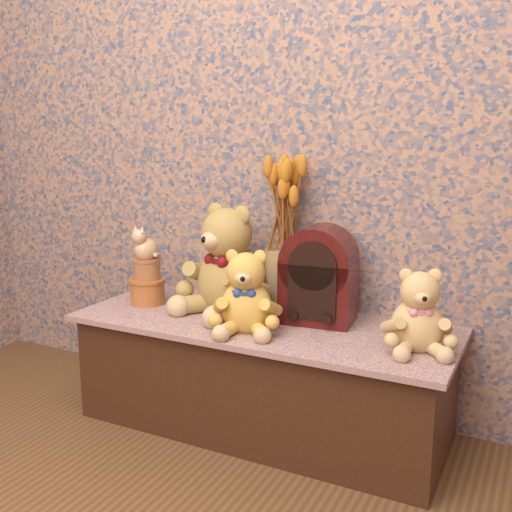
{
  "coord_description": "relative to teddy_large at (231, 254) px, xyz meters",
  "views": [
    {
      "loc": [
        0.88,
        -0.53,
        1.04
      ],
      "look_at": [
        0.0,
        1.2,
        0.63
      ],
      "focal_mm": 41.99,
      "sensor_mm": 36.0,
      "label": 1
    }
  ],
  "objects": [
    {
      "name": "cat_figurine",
      "position": [
        -0.33,
        -0.06,
        0.03
      ],
      "size": [
        0.11,
        0.12,
        0.13
      ],
      "primitive_type": null,
      "rotation": [
        0.0,
        0.0,
        -0.17
      ],
      "color": "silver",
      "rests_on": "biscuit_tin_upper"
    },
    {
      "name": "biscuit_tin_upper",
      "position": [
        -0.33,
        -0.06,
        -0.08
      ],
      "size": [
        0.11,
        0.11,
        0.08
      ],
      "primitive_type": "cylinder",
      "rotation": [
        0.0,
        0.0,
        0.12
      ],
      "color": "tan",
      "rests_on": "biscuit_tin_lower"
    },
    {
      "name": "teddy_small",
      "position": [
        0.69,
        -0.09,
        -0.08
      ],
      "size": [
        0.29,
        0.31,
        0.27
      ],
      "primitive_type": null,
      "rotation": [
        0.0,
        0.0,
        0.39
      ],
      "color": "tan",
      "rests_on": "display_shelf"
    },
    {
      "name": "cathedral_radio",
      "position": [
        0.33,
        0.03,
        -0.04
      ],
      "size": [
        0.26,
        0.2,
        0.33
      ],
      "primitive_type": null,
      "rotation": [
        0.0,
        0.0,
        0.1
      ],
      "color": "#3E0B0C",
      "rests_on": "display_shelf"
    },
    {
      "name": "ceramic_vase",
      "position": [
        0.16,
        0.1,
        -0.1
      ],
      "size": [
        0.14,
        0.14,
        0.22
      ],
      "primitive_type": "cylinder",
      "rotation": [
        0.0,
        0.0,
        0.02
      ],
      "color": "tan",
      "rests_on": "display_shelf"
    },
    {
      "name": "teddy_large",
      "position": [
        0.0,
        0.0,
        0.0
      ],
      "size": [
        0.43,
        0.48,
        0.42
      ],
      "primitive_type": null,
      "rotation": [
        0.0,
        0.0,
        -0.29
      ],
      "color": "olive",
      "rests_on": "display_shelf"
    },
    {
      "name": "teddy_medium",
      "position": [
        0.15,
        -0.17,
        -0.07
      ],
      "size": [
        0.31,
        0.34,
        0.29
      ],
      "primitive_type": null,
      "rotation": [
        0.0,
        0.0,
        0.35
      ],
      "color": "gold",
      "rests_on": "display_shelf"
    },
    {
      "name": "dried_stalks",
      "position": [
        0.16,
        0.1,
        0.24
      ],
      "size": [
        0.28,
        0.28,
        0.45
      ],
      "primitive_type": null,
      "rotation": [
        0.0,
        0.0,
        -0.22
      ],
      "color": "#C2701F",
      "rests_on": "ceramic_vase"
    },
    {
      "name": "display_shelf",
      "position": [
        0.16,
        -0.06,
        -0.41
      ],
      "size": [
        1.33,
        0.52,
        0.39
      ],
      "primitive_type": "cube",
      "color": "navy",
      "rests_on": "ground"
    },
    {
      "name": "biscuit_tin_lower",
      "position": [
        -0.33,
        -0.06,
        -0.16
      ],
      "size": [
        0.15,
        0.15,
        0.09
      ],
      "primitive_type": "cylinder",
      "rotation": [
        0.0,
        0.0,
        0.13
      ],
      "color": "gold",
      "rests_on": "display_shelf"
    }
  ]
}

